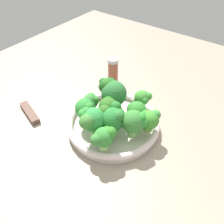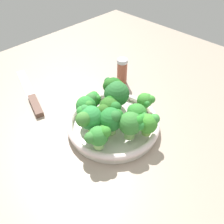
{
  "view_description": "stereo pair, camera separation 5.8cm",
  "coord_description": "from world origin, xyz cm",
  "px_view_note": "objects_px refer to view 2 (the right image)",
  "views": [
    {
      "loc": [
        -35.05,
        -21.98,
        45.61
      ],
      "look_at": [
        -0.44,
        3.79,
        6.04
      ],
      "focal_mm": 37.72,
      "sensor_mm": 36.0,
      "label": 1
    },
    {
      "loc": [
        -31.25,
        -26.43,
        45.61
      ],
      "look_at": [
        -0.44,
        3.79,
        6.04
      ],
      "focal_mm": 37.72,
      "sensor_mm": 36.0,
      "label": 2
    }
  ],
  "objects_px": {
    "broccoli_floret_6": "(112,87)",
    "broccoli_floret_8": "(137,114)",
    "knife": "(32,97)",
    "broccoli_floret_4": "(145,101)",
    "broccoli_floret_7": "(116,92)",
    "broccoli_floret_0": "(131,124)",
    "broccoli_floret_3": "(109,107)",
    "broccoli_floret_9": "(98,136)",
    "broccoli_floret_2": "(87,105)",
    "pepper_shaker": "(122,71)",
    "broccoli_floret_5": "(148,123)",
    "broccoli_floret_11": "(110,119)",
    "broccoli_floret_1": "(89,118)",
    "broccoli_floret_10": "(94,99)",
    "bowl": "(112,125)"
  },
  "relations": [
    {
      "from": "broccoli_floret_7",
      "to": "broccoli_floret_6",
      "type": "bearing_deg",
      "value": 59.51
    },
    {
      "from": "broccoli_floret_5",
      "to": "knife",
      "type": "distance_m",
      "value": 0.38
    },
    {
      "from": "broccoli_floret_1",
      "to": "broccoli_floret_6",
      "type": "xyz_separation_m",
      "value": [
        0.13,
        0.05,
        -0.01
      ]
    },
    {
      "from": "broccoli_floret_9",
      "to": "broccoli_floret_2",
      "type": "bearing_deg",
      "value": 61.83
    },
    {
      "from": "broccoli_floret_5",
      "to": "broccoli_floret_10",
      "type": "distance_m",
      "value": 0.16
    },
    {
      "from": "broccoli_floret_0",
      "to": "broccoli_floret_4",
      "type": "bearing_deg",
      "value": 19.98
    },
    {
      "from": "broccoli_floret_2",
      "to": "broccoli_floret_6",
      "type": "height_order",
      "value": "broccoli_floret_6"
    },
    {
      "from": "broccoli_floret_3",
      "to": "broccoli_floret_8",
      "type": "xyz_separation_m",
      "value": [
        0.03,
        -0.06,
        -0.0
      ]
    },
    {
      "from": "broccoli_floret_5",
      "to": "broccoli_floret_2",
      "type": "bearing_deg",
      "value": 112.67
    },
    {
      "from": "broccoli_floret_7",
      "to": "broccoli_floret_10",
      "type": "xyz_separation_m",
      "value": [
        -0.05,
        0.04,
        -0.02
      ]
    },
    {
      "from": "broccoli_floret_11",
      "to": "broccoli_floret_5",
      "type": "bearing_deg",
      "value": -48.95
    },
    {
      "from": "broccoli_floret_0",
      "to": "pepper_shaker",
      "type": "height_order",
      "value": "broccoli_floret_0"
    },
    {
      "from": "broccoli_floret_5",
      "to": "broccoli_floret_6",
      "type": "xyz_separation_m",
      "value": [
        0.04,
        0.15,
        0.01
      ]
    },
    {
      "from": "broccoli_floret_5",
      "to": "knife",
      "type": "xyz_separation_m",
      "value": [
        -0.11,
        0.35,
        -0.06
      ]
    },
    {
      "from": "bowl",
      "to": "broccoli_floret_8",
      "type": "distance_m",
      "value": 0.08
    },
    {
      "from": "broccoli_floret_6",
      "to": "broccoli_floret_8",
      "type": "relative_size",
      "value": 1.13
    },
    {
      "from": "broccoli_floret_2",
      "to": "broccoli_floret_3",
      "type": "height_order",
      "value": "broccoli_floret_2"
    },
    {
      "from": "broccoli_floret_0",
      "to": "broccoli_floret_5",
      "type": "distance_m",
      "value": 0.04
    },
    {
      "from": "broccoli_floret_1",
      "to": "broccoli_floret_5",
      "type": "bearing_deg",
      "value": -46.68
    },
    {
      "from": "broccoli_floret_9",
      "to": "broccoli_floret_11",
      "type": "bearing_deg",
      "value": 15.07
    },
    {
      "from": "pepper_shaker",
      "to": "bowl",
      "type": "bearing_deg",
      "value": -144.18
    },
    {
      "from": "broccoli_floret_5",
      "to": "broccoli_floret_11",
      "type": "bearing_deg",
      "value": 131.05
    },
    {
      "from": "broccoli_floret_6",
      "to": "broccoli_floret_9",
      "type": "height_order",
      "value": "broccoli_floret_6"
    },
    {
      "from": "broccoli_floret_6",
      "to": "broccoli_floret_11",
      "type": "xyz_separation_m",
      "value": [
        -0.09,
        -0.09,
        0.0
      ]
    },
    {
      "from": "broccoli_floret_7",
      "to": "pepper_shaker",
      "type": "distance_m",
      "value": 0.16
    },
    {
      "from": "broccoli_floret_6",
      "to": "pepper_shaker",
      "type": "distance_m",
      "value": 0.13
    },
    {
      "from": "broccoli_floret_10",
      "to": "broccoli_floret_1",
      "type": "bearing_deg",
      "value": -138.73
    },
    {
      "from": "broccoli_floret_8",
      "to": "knife",
      "type": "distance_m",
      "value": 0.34
    },
    {
      "from": "broccoli_floret_0",
      "to": "broccoli_floret_1",
      "type": "xyz_separation_m",
      "value": [
        -0.06,
        0.08,
        0.01
      ]
    },
    {
      "from": "broccoli_floret_4",
      "to": "broccoli_floret_8",
      "type": "relative_size",
      "value": 0.9
    },
    {
      "from": "broccoli_floret_2",
      "to": "broccoli_floret_10",
      "type": "xyz_separation_m",
      "value": [
        0.03,
        0.01,
        -0.01
      ]
    },
    {
      "from": "broccoli_floret_0",
      "to": "broccoli_floret_3",
      "type": "distance_m",
      "value": 0.08
    },
    {
      "from": "broccoli_floret_5",
      "to": "broccoli_floret_7",
      "type": "height_order",
      "value": "broccoli_floret_7"
    },
    {
      "from": "broccoli_floret_10",
      "to": "pepper_shaker",
      "type": "xyz_separation_m",
      "value": [
        0.17,
        0.06,
        -0.02
      ]
    },
    {
      "from": "broccoli_floret_6",
      "to": "bowl",
      "type": "bearing_deg",
      "value": -135.8
    },
    {
      "from": "broccoli_floret_0",
      "to": "broccoli_floret_7",
      "type": "bearing_deg",
      "value": 61.28
    },
    {
      "from": "broccoli_floret_3",
      "to": "pepper_shaker",
      "type": "height_order",
      "value": "broccoli_floret_3"
    },
    {
      "from": "knife",
      "to": "broccoli_floret_4",
      "type": "bearing_deg",
      "value": -60.17
    },
    {
      "from": "broccoli_floret_9",
      "to": "broccoli_floret_11",
      "type": "distance_m",
      "value": 0.05
    },
    {
      "from": "broccoli_floret_3",
      "to": "broccoli_floret_11",
      "type": "xyz_separation_m",
      "value": [
        -0.03,
        -0.04,
        0.01
      ]
    },
    {
      "from": "broccoli_floret_3",
      "to": "broccoli_floret_6",
      "type": "distance_m",
      "value": 0.08
    },
    {
      "from": "broccoli_floret_7",
      "to": "broccoli_floret_8",
      "type": "relative_size",
      "value": 1.4
    },
    {
      "from": "broccoli_floret_6",
      "to": "knife",
      "type": "relative_size",
      "value": 0.25
    },
    {
      "from": "broccoli_floret_11",
      "to": "broccoli_floret_4",
      "type": "bearing_deg",
      "value": -4.83
    },
    {
      "from": "broccoli_floret_1",
      "to": "knife",
      "type": "bearing_deg",
      "value": 93.1
    },
    {
      "from": "broccoli_floret_1",
      "to": "knife",
      "type": "xyz_separation_m",
      "value": [
        -0.01,
        0.25,
        -0.07
      ]
    },
    {
      "from": "broccoli_floret_0",
      "to": "pepper_shaker",
      "type": "relative_size",
      "value": 0.84
    },
    {
      "from": "broccoli_floret_7",
      "to": "broccoli_floret_0",
      "type": "bearing_deg",
      "value": -118.72
    },
    {
      "from": "knife",
      "to": "pepper_shaker",
      "type": "xyz_separation_m",
      "value": [
        0.26,
        -0.14,
        0.04
      ]
    },
    {
      "from": "broccoli_floret_4",
      "to": "broccoli_floret_6",
      "type": "height_order",
      "value": "broccoli_floret_6"
    }
  ]
}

